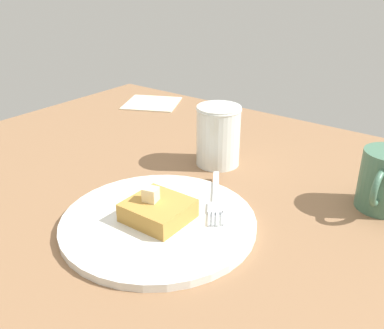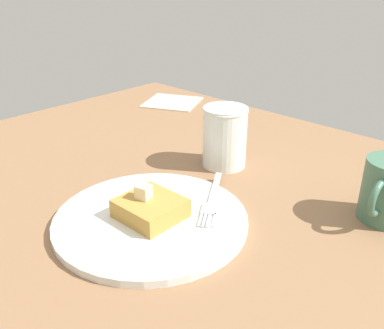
# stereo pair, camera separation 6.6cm
# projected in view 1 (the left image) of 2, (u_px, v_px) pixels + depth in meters

# --- Properties ---
(table_surface) EXTENTS (0.95, 0.95, 0.02)m
(table_surface) POSITION_uv_depth(u_px,v_px,m) (133.00, 197.00, 0.68)
(table_surface) COLOR brown
(table_surface) RESTS_ON ground
(plate) EXTENTS (0.27, 0.27, 0.01)m
(plate) POSITION_uv_depth(u_px,v_px,m) (158.00, 222.00, 0.58)
(plate) COLOR silver
(plate) RESTS_ON table_surface
(toast_slice_center) EXTENTS (0.08, 0.08, 0.03)m
(toast_slice_center) POSITION_uv_depth(u_px,v_px,m) (158.00, 210.00, 0.58)
(toast_slice_center) COLOR #B18139
(toast_slice_center) RESTS_ON plate
(butter_pat_primary) EXTENTS (0.02, 0.02, 0.02)m
(butter_pat_primary) POSITION_uv_depth(u_px,v_px,m) (151.00, 194.00, 0.57)
(butter_pat_primary) COLOR beige
(butter_pat_primary) RESTS_ON toast_slice_center
(fork) EXTENTS (0.14, 0.10, 0.00)m
(fork) POSITION_uv_depth(u_px,v_px,m) (216.00, 200.00, 0.62)
(fork) COLOR silver
(fork) RESTS_ON plate
(syrup_jar) EXTENTS (0.08, 0.08, 0.11)m
(syrup_jar) POSITION_uv_depth(u_px,v_px,m) (218.00, 138.00, 0.75)
(syrup_jar) COLOR #46190E
(syrup_jar) RESTS_ON table_surface
(napkin) EXTENTS (0.17, 0.17, 0.00)m
(napkin) POSITION_uv_depth(u_px,v_px,m) (152.00, 103.00, 1.09)
(napkin) COLOR beige
(napkin) RESTS_ON table_surface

